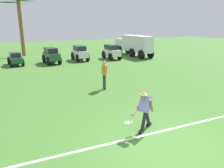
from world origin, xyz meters
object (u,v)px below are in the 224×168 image
at_px(frisbee_thrower, 145,109).
at_px(parked_car_slot_d, 111,52).
at_px(parked_car_slot_b, 51,55).
at_px(box_truck, 134,44).
at_px(teammate_near_sideline, 104,72).
at_px(parked_car_slot_c, 80,53).
at_px(palm_tree_right_of_centre, 21,22).
at_px(parked_car_slot_a, 15,59).
at_px(frisbee_in_flight, 129,123).

xyz_separation_m(frisbee_thrower, parked_car_slot_d, (5.31, 14.20, -0.05)).
relative_size(frisbee_thrower, parked_car_slot_d, 0.59).
relative_size(parked_car_slot_b, parked_car_slot_d, 1.02).
xyz_separation_m(frisbee_thrower, box_truck, (8.40, 15.11, 0.44)).
bearing_deg(parked_car_slot_d, frisbee_thrower, -110.51).
height_order(teammate_near_sideline, parked_car_slot_c, teammate_near_sideline).
distance_m(frisbee_thrower, box_truck, 17.29).
xyz_separation_m(frisbee_thrower, parked_car_slot_c, (2.19, 14.67, -0.05)).
distance_m(parked_car_slot_b, parked_car_slot_c, 2.82).
height_order(parked_car_slot_b, parked_car_slot_d, same).
bearing_deg(teammate_near_sideline, parked_car_slot_d, 63.20).
height_order(parked_car_slot_c, palm_tree_right_of_centre, palm_tree_right_of_centre).
bearing_deg(box_truck, palm_tree_right_of_centre, 154.68).
bearing_deg(parked_car_slot_d, box_truck, 16.45).
bearing_deg(parked_car_slot_b, parked_car_slot_c, 10.20).
height_order(teammate_near_sideline, palm_tree_right_of_centre, palm_tree_right_of_centre).
bearing_deg(frisbee_thrower, teammate_near_sideline, 82.61).
xyz_separation_m(parked_car_slot_b, box_truck, (8.98, 0.94, 0.49)).
bearing_deg(parked_car_slot_c, parked_car_slot_a, -179.32).
height_order(parked_car_slot_d, box_truck, box_truck).
distance_m(parked_car_slot_d, box_truck, 3.26).
bearing_deg(parked_car_slot_d, parked_car_slot_b, -179.70).
height_order(parked_car_slot_a, palm_tree_right_of_centre, palm_tree_right_of_centre).
xyz_separation_m(parked_car_slot_a, parked_car_slot_b, (2.94, -0.43, 0.18)).
height_order(frisbee_thrower, parked_car_slot_b, parked_car_slot_b).
distance_m(teammate_near_sideline, parked_car_slot_b, 9.29).
height_order(parked_car_slot_b, parked_car_slot_c, same).
height_order(teammate_near_sideline, box_truck, box_truck).
height_order(teammate_near_sideline, parked_car_slot_d, teammate_near_sideline).
distance_m(frisbee_thrower, teammate_near_sideline, 5.00).
relative_size(frisbee_thrower, parked_car_slot_c, 0.59).
bearing_deg(parked_car_slot_a, palm_tree_right_of_centre, 79.93).
distance_m(parked_car_slot_b, parked_car_slot_d, 5.90).
height_order(frisbee_in_flight, parked_car_slot_a, parked_car_slot_a).
bearing_deg(parked_car_slot_b, box_truck, 5.99).
distance_m(frisbee_thrower, parked_car_slot_a, 15.02).
bearing_deg(frisbee_in_flight, parked_car_slot_c, 78.96).
bearing_deg(palm_tree_right_of_centre, frisbee_thrower, -82.92).
bearing_deg(parked_car_slot_c, palm_tree_right_of_centre, 130.02).
bearing_deg(frisbee_in_flight, frisbee_thrower, 17.25).
relative_size(frisbee_in_flight, parked_car_slot_a, 0.16).
relative_size(parked_car_slot_a, palm_tree_right_of_centre, 0.38).
bearing_deg(palm_tree_right_of_centre, parked_car_slot_d, -37.81).
height_order(frisbee_in_flight, palm_tree_right_of_centre, palm_tree_right_of_centre).
xyz_separation_m(frisbee_thrower, palm_tree_right_of_centre, (-2.52, 20.27, 2.75)).
relative_size(parked_car_slot_d, box_truck, 0.40).
xyz_separation_m(frisbee_thrower, teammate_near_sideline, (0.64, 4.96, 0.15)).
xyz_separation_m(frisbee_thrower, frisbee_in_flight, (-0.72, -0.22, -0.26)).
distance_m(frisbee_thrower, parked_car_slot_d, 15.16).
bearing_deg(frisbee_in_flight, parked_car_slot_d, 67.32).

